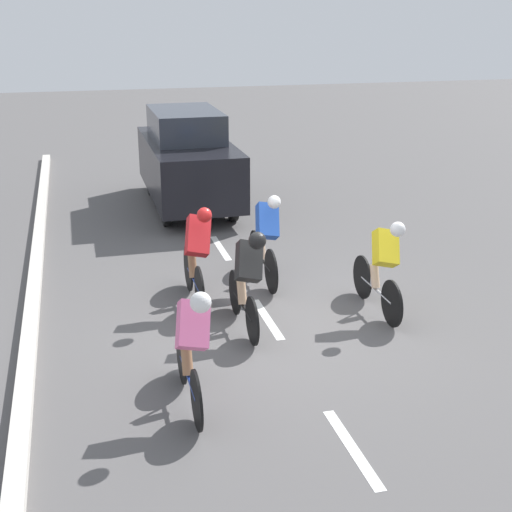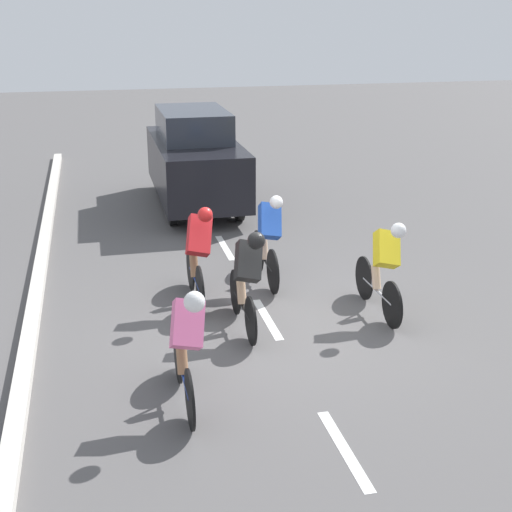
# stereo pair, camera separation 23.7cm
# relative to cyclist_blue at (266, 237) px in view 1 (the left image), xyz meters

# --- Properties ---
(ground_plane) EXTENTS (60.00, 60.00, 0.00)m
(ground_plane) POSITION_rel_cyclist_blue_xyz_m (0.34, 1.53, -0.76)
(ground_plane) COLOR #565454
(lane_stripe_near) EXTENTS (0.12, 1.40, 0.01)m
(lane_stripe_near) POSITION_rel_cyclist_blue_xyz_m (0.34, 4.54, -0.76)
(lane_stripe_near) COLOR white
(lane_stripe_near) RESTS_ON ground
(lane_stripe_mid) EXTENTS (0.12, 1.40, 0.01)m
(lane_stripe_mid) POSITION_rel_cyclist_blue_xyz_m (0.34, 1.34, -0.76)
(lane_stripe_mid) COLOR white
(lane_stripe_mid) RESTS_ON ground
(lane_stripe_far) EXTENTS (0.12, 1.40, 0.01)m
(lane_stripe_far) POSITION_rel_cyclist_blue_xyz_m (0.34, -1.86, -0.76)
(lane_stripe_far) COLOR white
(lane_stripe_far) RESTS_ON ground
(curb) EXTENTS (0.20, 24.32, 0.14)m
(curb) POSITION_rel_cyclist_blue_xyz_m (3.54, 1.34, -0.69)
(curb) COLOR beige
(curb) RESTS_ON ground
(cyclist_blue) EXTENTS (0.41, 1.67, 1.49)m
(cyclist_blue) POSITION_rel_cyclist_blue_xyz_m (0.00, 0.00, 0.00)
(cyclist_blue) COLOR black
(cyclist_blue) RESTS_ON ground
(cyclist_red) EXTENTS (0.44, 1.69, 1.52)m
(cyclist_red) POSITION_rel_cyclist_blue_xyz_m (1.18, 0.54, 0.02)
(cyclist_red) COLOR black
(cyclist_red) RESTS_ON ground
(cyclist_pink) EXTENTS (0.42, 1.65, 1.44)m
(cyclist_pink) POSITION_rel_cyclist_blue_xyz_m (1.73, 3.37, -0.00)
(cyclist_pink) COLOR black
(cyclist_pink) RESTS_ON ground
(cyclist_black) EXTENTS (0.43, 1.65, 1.46)m
(cyclist_black) POSITION_rel_cyclist_blue_xyz_m (0.69, 1.62, 0.01)
(cyclist_black) COLOR black
(cyclist_black) RESTS_ON ground
(cyclist_yellow) EXTENTS (0.43, 1.69, 1.42)m
(cyclist_yellow) POSITION_rel_cyclist_blue_xyz_m (-1.28, 1.53, -0.02)
(cyclist_yellow) COLOR black
(cyclist_yellow) RESTS_ON ground
(support_car) EXTENTS (1.70, 4.21, 2.07)m
(support_car) POSITION_rel_cyclist_blue_xyz_m (0.42, -4.86, 0.28)
(support_car) COLOR black
(support_car) RESTS_ON ground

